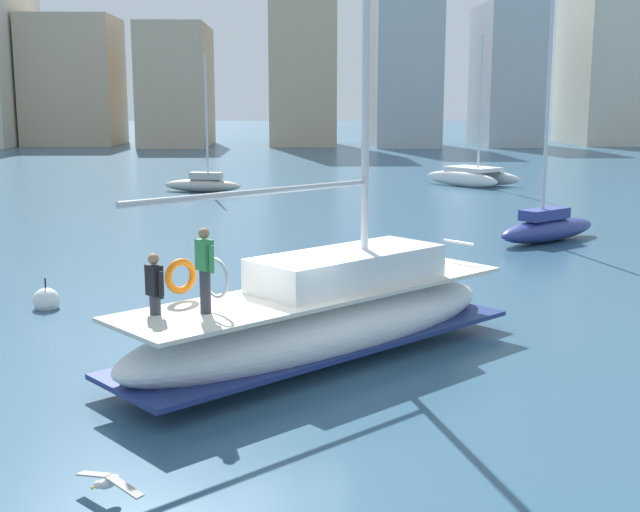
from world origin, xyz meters
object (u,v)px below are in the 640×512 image
at_px(main_sailboat, 325,316).
at_px(mooring_buoy, 46,301).
at_px(moored_cutter_left, 473,175).
at_px(seagull, 108,482).
at_px(moored_sloop_near, 203,183).
at_px(moored_cutter_right, 548,226).

bearing_deg(main_sailboat, mooring_buoy, 148.15).
bearing_deg(moored_cutter_left, main_sailboat, -106.42).
distance_m(moored_cutter_left, mooring_buoy, 35.69).
distance_m(moored_cutter_left, seagull, 43.89).
bearing_deg(moored_sloop_near, main_sailboat, -79.24).
bearing_deg(moored_cutter_right, seagull, -120.28).
distance_m(seagull, mooring_buoy, 11.35).
bearing_deg(main_sailboat, moored_sloop_near, 100.76).
relative_size(moored_sloop_near, moored_cutter_left, 0.86).
distance_m(main_sailboat, seagull, 7.02).
xyz_separation_m(moored_sloop_near, moored_cutter_left, (16.53, 3.52, 0.13)).
distance_m(main_sailboat, moored_sloop_near, 32.53).
bearing_deg(moored_sloop_near, moored_cutter_left, 12.03).
relative_size(moored_cutter_left, moored_cutter_right, 1.00).
xyz_separation_m(moored_sloop_near, seagull, (2.97, -38.23, -0.24)).
relative_size(main_sailboat, moored_sloop_near, 1.46).
xyz_separation_m(main_sailboat, mooring_buoy, (-7.05, 4.38, -0.69)).
distance_m(moored_cutter_right, seagull, 23.85).
xyz_separation_m(moored_sloop_near, moored_cutter_right, (15.00, -17.63, 0.06)).
bearing_deg(mooring_buoy, main_sailboat, -31.85).
height_order(main_sailboat, moored_cutter_right, main_sailboat).
relative_size(main_sailboat, moored_cutter_left, 1.26).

